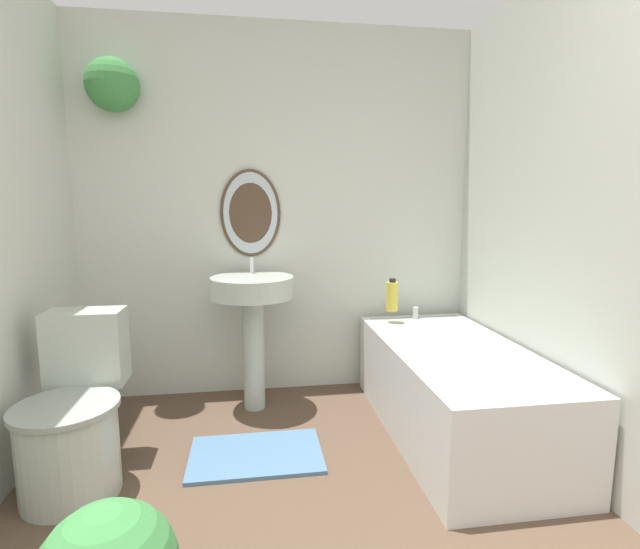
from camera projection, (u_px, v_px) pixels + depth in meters
wall_back at (269, 206)px, 3.04m from camera, size 2.67×0.31×2.40m
wall_right at (603, 220)px, 1.99m from camera, size 0.06×2.67×2.40m
toilet at (74, 420)px, 2.07m from camera, size 0.44×0.62×0.76m
pedestal_sink at (253, 306)px, 2.82m from camera, size 0.50×0.50×0.93m
bathtub at (454, 388)px, 2.55m from camera, size 0.71×1.47×0.58m
shampoo_bottle at (392, 296)px, 3.01m from camera, size 0.08×0.08×0.21m
bath_mat at (256, 455)px, 2.34m from camera, size 0.66×0.42×0.02m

